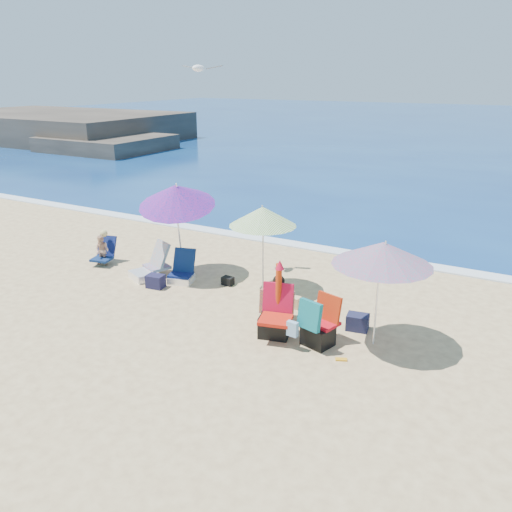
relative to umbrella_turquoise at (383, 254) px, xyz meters
The scene contains 20 objects.
ground 2.97m from the umbrella_turquoise, 165.96° to the right, with size 120.00×120.00×0.00m.
sea 44.51m from the umbrella_turquoise, 93.03° to the left, with size 120.00×80.00×0.12m.
foam 5.36m from the umbrella_turquoise, 117.54° to the left, with size 120.00×0.50×0.04m.
headland 35.30m from the umbrella_turquoise, 147.14° to the left, with size 20.50×11.50×2.60m.
umbrella_turquoise is the anchor object (origin of this frame).
umbrella_striped 3.18m from the umbrella_turquoise, 157.38° to the left, with size 1.57×1.57×1.94m.
umbrella_blue 5.16m from the umbrella_turquoise, 168.67° to the left, with size 2.34×2.37×2.40m.
furled_umbrella 1.98m from the umbrella_turquoise, 165.62° to the right, with size 0.28×0.35×1.50m.
chair_navy 5.11m from the umbrella_turquoise, behind, with size 0.68×0.77×0.73m.
chair_rainbow 5.88m from the umbrella_turquoise, behind, with size 0.85×1.07×0.81m.
camp_chair_left 2.30m from the umbrella_turquoise, 162.21° to the right, with size 0.76×0.80×0.98m.
camp_chair_right 1.73m from the umbrella_turquoise, 150.84° to the right, with size 0.76×0.85×0.93m.
person_center 2.32m from the umbrella_turquoise, behind, with size 0.70×0.65×0.95m.
person_left 7.38m from the umbrella_turquoise, behind, with size 0.63×0.75×0.86m.
bag_navy_a 5.35m from the umbrella_turquoise, behind, with size 0.41×0.32×0.30m.
bag_black_a 4.26m from the umbrella_turquoise, 163.71° to the left, with size 0.27×0.21×0.19m.
bag_tan 2.62m from the umbrella_turquoise, 159.47° to the left, with size 0.27×0.20×0.23m.
bag_navy_b 1.69m from the umbrella_turquoise, 138.56° to the left, with size 0.45×0.36×0.30m.
orange_item 1.91m from the umbrella_turquoise, 113.22° to the right, with size 0.22×0.16×0.03m.
seagull 5.89m from the umbrella_turquoise, 160.41° to the left, with size 0.84×0.61×0.15m.
Camera 1 is at (4.47, -7.61, 4.55)m, focal length 36.39 mm.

